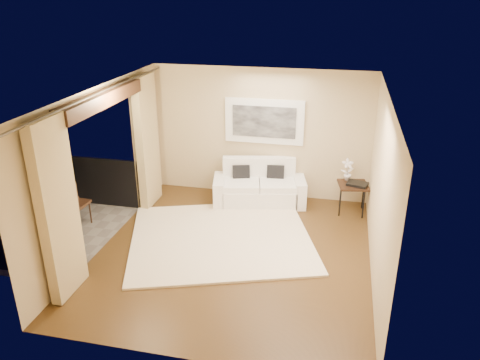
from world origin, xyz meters
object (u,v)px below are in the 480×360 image
(orchid, at_px, (348,170))
(balcony_chair_near, at_px, (44,215))
(side_table, at_px, (353,187))
(balcony_chair_far, at_px, (71,200))
(ice_bucket, at_px, (51,192))
(sofa, at_px, (259,188))
(bistro_table, at_px, (55,204))

(orchid, height_order, balcony_chair_near, balcony_chair_near)
(side_table, relative_size, balcony_chair_far, 0.65)
(orchid, bearing_deg, balcony_chair_far, -158.21)
(side_table, bearing_deg, ice_bucket, -159.22)
(balcony_chair_near, bearing_deg, ice_bucket, 91.81)
(balcony_chair_far, bearing_deg, ice_bucket, 41.73)
(balcony_chair_near, bearing_deg, balcony_chair_far, 67.64)
(sofa, distance_m, balcony_chair_far, 3.66)
(balcony_chair_near, relative_size, ice_bucket, 5.40)
(orchid, bearing_deg, balcony_chair_near, -151.63)
(sofa, xyz_separation_m, orchid, (1.74, 0.06, 0.52))
(balcony_chair_far, relative_size, balcony_chair_near, 0.91)
(bistro_table, xyz_separation_m, balcony_chair_far, (0.14, 0.29, -0.04))
(sofa, relative_size, bistro_table, 2.87)
(side_table, height_order, balcony_chair_near, balcony_chair_near)
(sofa, xyz_separation_m, balcony_chair_far, (-3.13, -1.89, 0.25))
(side_table, distance_m, balcony_chair_near, 5.66)
(sofa, relative_size, balcony_chair_far, 2.02)
(side_table, bearing_deg, orchid, 130.96)
(bistro_table, bearing_deg, ice_bucket, 139.12)
(side_table, height_order, balcony_chair_far, balcony_chair_far)
(side_table, distance_m, balcony_chair_far, 5.32)
(bistro_table, height_order, ice_bucket, ice_bucket)
(balcony_chair_far, relative_size, ice_bucket, 4.91)
(ice_bucket, bearing_deg, side_table, 20.78)
(orchid, xyz_separation_m, balcony_chair_far, (-4.88, -1.95, -0.26))
(orchid, height_order, ice_bucket, orchid)
(bistro_table, xyz_separation_m, balcony_chair_near, (0.07, -0.43, 0.02))
(side_table, relative_size, balcony_chair_near, 0.59)
(sofa, height_order, orchid, orchid)
(sofa, bearing_deg, ice_bucket, -160.41)
(orchid, xyz_separation_m, ice_bucket, (-5.12, -2.14, -0.04))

